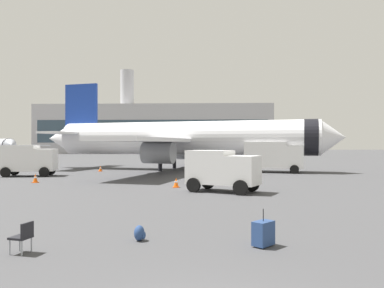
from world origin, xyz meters
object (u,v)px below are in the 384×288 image
object	(u,v)px
safety_cone_mid	(176,182)
cargo_van	(222,169)
rolling_suitcase	(263,233)
gate_chair	(23,235)
safety_cone_near	(100,169)
service_truck	(28,159)
fuel_truck	(273,156)
traveller_backpack	(140,233)
safety_cone_far	(35,178)
airplane_taxiing	(0,145)
airplane_at_gate	(182,138)

from	to	relation	value
safety_cone_mid	cargo_van	bearing A→B (deg)	-36.96
safety_cone_mid	rolling_suitcase	size ratio (longest dim) A/B	0.63
cargo_van	gate_chair	world-z (taller)	cargo_van
safety_cone_near	gate_chair	size ratio (longest dim) A/B	0.71
service_truck	cargo_van	bearing A→B (deg)	-31.90
safety_cone_mid	rolling_suitcase	world-z (taller)	rolling_suitcase
fuel_truck	traveller_backpack	world-z (taller)	fuel_truck
fuel_truck	safety_cone_far	bearing A→B (deg)	-150.79
safety_cone_mid	traveller_backpack	bearing A→B (deg)	-89.79
cargo_van	service_truck	bearing A→B (deg)	148.10
airplane_taxiing	gate_chair	distance (m)	98.89
rolling_suitcase	gate_chair	distance (m)	6.74
cargo_van	safety_cone_mid	distance (m)	4.01
airplane_at_gate	airplane_taxiing	bearing A→B (deg)	133.93
safety_cone_far	gate_chair	distance (m)	20.54
fuel_truck	traveller_backpack	size ratio (longest dim) A/B	13.34
safety_cone_near	rolling_suitcase	world-z (taller)	rolling_suitcase
gate_chair	rolling_suitcase	bearing A→B (deg)	8.47
service_truck	safety_cone_mid	distance (m)	17.01
airplane_taxiing	traveller_backpack	xyz separation A→B (m)	(51.43, -84.65, -2.59)
airplane_at_gate	safety_cone_near	bearing A→B (deg)	-163.92
airplane_at_gate	cargo_van	world-z (taller)	airplane_at_gate
service_truck	fuel_truck	bearing A→B (deg)	12.96
airplane_taxiing	fuel_truck	bearing A→B (deg)	-42.80
airplane_at_gate	service_truck	size ratio (longest dim) A/B	6.97
safety_cone_mid	rolling_suitcase	xyz separation A→B (m)	(3.78, -15.02, 0.05)
airplane_at_gate	airplane_taxiing	world-z (taller)	airplane_at_gate
fuel_truck	cargo_van	xyz separation A→B (m)	(-6.03, -16.44, -0.32)
airplane_at_gate	gate_chair	distance (m)	33.81
safety_cone_far	rolling_suitcase	bearing A→B (deg)	-49.96
fuel_truck	traveller_backpack	distance (m)	30.07
fuel_truck	safety_cone_near	bearing A→B (deg)	177.18
airplane_at_gate	cargo_van	bearing A→B (deg)	-79.12
airplane_at_gate	gate_chair	bearing A→B (deg)	-93.64
safety_cone_mid	safety_cone_far	xyz separation A→B (m)	(-11.18, 2.78, 0.01)
cargo_van	safety_cone_mid	bearing A→B (deg)	143.04
fuel_truck	airplane_at_gate	bearing A→B (deg)	160.67
traveller_backpack	airplane_at_gate	bearing A→B (deg)	91.43
rolling_suitcase	traveller_backpack	size ratio (longest dim) A/B	2.29
service_truck	fuel_truck	distance (m)	24.31
service_truck	fuel_truck	xyz separation A→B (m)	(23.69, 5.45, 0.16)
cargo_van	rolling_suitcase	distance (m)	12.77
fuel_truck	safety_cone_mid	world-z (taller)	fuel_truck
airplane_taxiing	traveller_backpack	size ratio (longest dim) A/B	49.15
service_truck	safety_cone_near	distance (m)	8.22
cargo_van	safety_cone_far	world-z (taller)	cargo_van
airplane_at_gate	gate_chair	size ratio (longest dim) A/B	41.14
airplane_taxiing	fuel_truck	distance (m)	82.45
rolling_suitcase	cargo_van	bearing A→B (deg)	93.16
airplane_at_gate	traveller_backpack	size ratio (longest dim) A/B	73.71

